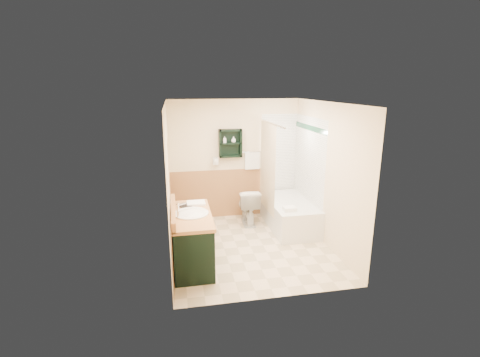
% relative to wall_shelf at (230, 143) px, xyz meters
% --- Properties ---
extents(floor, '(3.00, 3.00, 0.00)m').
position_rel_wall_shelf_xyz_m(floor, '(0.10, -1.41, -1.55)').
color(floor, beige).
rests_on(floor, ground).
extents(back_wall, '(2.60, 0.04, 2.40)m').
position_rel_wall_shelf_xyz_m(back_wall, '(0.10, 0.11, -0.35)').
color(back_wall, '#FDF2C6').
rests_on(back_wall, ground).
extents(left_wall, '(0.04, 3.00, 2.40)m').
position_rel_wall_shelf_xyz_m(left_wall, '(-1.22, -1.41, -0.35)').
color(left_wall, '#FDF2C6').
rests_on(left_wall, ground).
extents(right_wall, '(0.04, 3.00, 2.40)m').
position_rel_wall_shelf_xyz_m(right_wall, '(1.42, -1.41, -0.35)').
color(right_wall, '#FDF2C6').
rests_on(right_wall, ground).
extents(ceiling, '(2.60, 3.00, 0.04)m').
position_rel_wall_shelf_xyz_m(ceiling, '(0.10, -1.41, 0.87)').
color(ceiling, white).
rests_on(ceiling, back_wall).
extents(wainscot_left, '(2.98, 2.98, 1.00)m').
position_rel_wall_shelf_xyz_m(wainscot_left, '(-1.19, -1.41, -1.05)').
color(wainscot_left, '#B8804A').
rests_on(wainscot_left, left_wall).
extents(wainscot_back, '(2.58, 2.58, 1.00)m').
position_rel_wall_shelf_xyz_m(wainscot_back, '(0.10, 0.08, -1.05)').
color(wainscot_back, '#B8804A').
rests_on(wainscot_back, back_wall).
extents(mirror_frame, '(1.30, 1.30, 1.00)m').
position_rel_wall_shelf_xyz_m(mirror_frame, '(-1.17, -1.96, -0.05)').
color(mirror_frame, olive).
rests_on(mirror_frame, left_wall).
extents(mirror_glass, '(1.20, 1.20, 0.90)m').
position_rel_wall_shelf_xyz_m(mirror_glass, '(-1.17, -1.96, -0.05)').
color(mirror_glass, white).
rests_on(mirror_glass, left_wall).
extents(tile_right, '(1.50, 1.50, 2.10)m').
position_rel_wall_shelf_xyz_m(tile_right, '(1.38, -0.66, -0.50)').
color(tile_right, white).
rests_on(tile_right, right_wall).
extents(tile_back, '(0.95, 0.95, 2.10)m').
position_rel_wall_shelf_xyz_m(tile_back, '(1.13, 0.07, -0.50)').
color(tile_back, white).
rests_on(tile_back, back_wall).
extents(tile_accent, '(1.50, 1.50, 0.10)m').
position_rel_wall_shelf_xyz_m(tile_accent, '(1.37, -0.66, 0.35)').
color(tile_accent, '#124029').
rests_on(tile_accent, right_wall).
extents(wall_shelf, '(0.45, 0.15, 0.55)m').
position_rel_wall_shelf_xyz_m(wall_shelf, '(0.00, 0.00, 0.00)').
color(wall_shelf, black).
rests_on(wall_shelf, back_wall).
extents(hair_dryer, '(0.10, 0.24, 0.18)m').
position_rel_wall_shelf_xyz_m(hair_dryer, '(-0.30, 0.02, -0.35)').
color(hair_dryer, silver).
rests_on(hair_dryer, back_wall).
extents(towel_bar, '(0.40, 0.06, 0.40)m').
position_rel_wall_shelf_xyz_m(towel_bar, '(0.45, 0.04, -0.20)').
color(towel_bar, white).
rests_on(towel_bar, back_wall).
extents(curtain_rod, '(0.03, 1.60, 0.03)m').
position_rel_wall_shelf_xyz_m(curtain_rod, '(0.63, -0.66, 0.45)').
color(curtain_rod, silver).
rests_on(curtain_rod, back_wall).
extents(shower_curtain, '(1.05, 1.05, 1.70)m').
position_rel_wall_shelf_xyz_m(shower_curtain, '(0.63, -0.48, -0.40)').
color(shower_curtain, beige).
rests_on(shower_curtain, curtain_rod).
extents(vanity, '(0.59, 1.29, 0.82)m').
position_rel_wall_shelf_xyz_m(vanity, '(-0.89, -1.82, -1.14)').
color(vanity, black).
rests_on(vanity, ground).
extents(bathtub, '(0.79, 1.50, 0.53)m').
position_rel_wall_shelf_xyz_m(bathtub, '(1.03, -0.72, -1.29)').
color(bathtub, white).
rests_on(bathtub, ground).
extents(toilet, '(0.43, 0.73, 0.70)m').
position_rel_wall_shelf_xyz_m(toilet, '(0.28, -0.36, -1.20)').
color(toilet, white).
rests_on(toilet, ground).
extents(counter_towel, '(0.29, 0.23, 0.04)m').
position_rel_wall_shelf_xyz_m(counter_towel, '(-0.79, -1.41, -0.71)').
color(counter_towel, white).
rests_on(counter_towel, vanity).
extents(vanity_book, '(0.16, 0.09, 0.22)m').
position_rel_wall_shelf_xyz_m(vanity_book, '(-1.06, -1.50, -0.62)').
color(vanity_book, black).
rests_on(vanity_book, vanity).
extents(tub_towel, '(0.21, 0.18, 0.07)m').
position_rel_wall_shelf_xyz_m(tub_towel, '(0.84, -1.22, -0.99)').
color(tub_towel, white).
rests_on(tub_towel, bathtub).
extents(soap_bottle_a, '(0.07, 0.14, 0.06)m').
position_rel_wall_shelf_xyz_m(soap_bottle_a, '(-0.11, -0.01, 0.04)').
color(soap_bottle_a, white).
rests_on(soap_bottle_a, wall_shelf).
extents(soap_bottle_b, '(0.10, 0.12, 0.09)m').
position_rel_wall_shelf_xyz_m(soap_bottle_b, '(0.06, -0.01, 0.06)').
color(soap_bottle_b, white).
rests_on(soap_bottle_b, wall_shelf).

